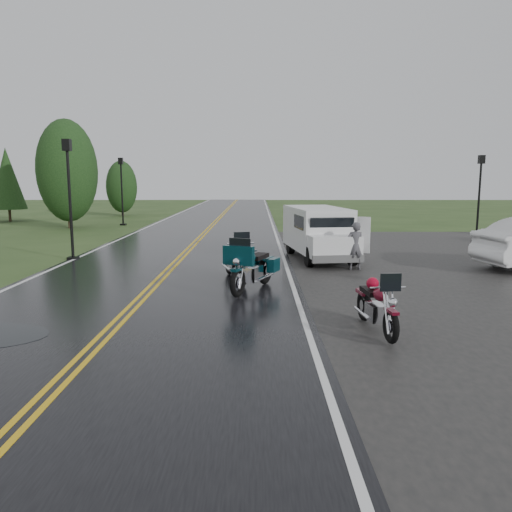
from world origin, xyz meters
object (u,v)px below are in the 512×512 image
at_px(motorcycle_silver, 243,262).
at_px(van_white, 310,239).
at_px(motorcycle_teal, 238,271).
at_px(person_at_van, 355,247).
at_px(lamp_post_near_left, 70,200).
at_px(motorcycle_red, 391,313).
at_px(lamp_post_far_right, 479,199).
at_px(lamp_post_far_left, 122,191).

distance_m(motorcycle_silver, van_white, 3.79).
bearing_deg(van_white, motorcycle_silver, -132.46).
height_order(motorcycle_teal, person_at_van, person_at_van).
distance_m(van_white, lamp_post_near_left, 8.71).
bearing_deg(person_at_van, lamp_post_near_left, -17.37).
height_order(motorcycle_red, motorcycle_silver, motorcycle_silver).
height_order(person_at_van, lamp_post_far_right, lamp_post_far_right).
bearing_deg(motorcycle_teal, lamp_post_far_right, 69.04).
bearing_deg(motorcycle_red, lamp_post_far_left, 109.17).
distance_m(motorcycle_red, lamp_post_near_left, 13.26).
xyz_separation_m(motorcycle_teal, motorcycle_silver, (0.09, 1.37, -0.01)).
distance_m(person_at_van, lamp_post_near_left, 10.19).
xyz_separation_m(motorcycle_red, motorcycle_silver, (-2.73, 4.80, 0.11)).
relative_size(motorcycle_teal, person_at_van, 1.60).
bearing_deg(lamp_post_far_left, motorcycle_silver, -66.13).
distance_m(motorcycle_red, motorcycle_teal, 4.44).
xyz_separation_m(motorcycle_teal, lamp_post_far_right, (10.64, 11.12, 1.29)).
xyz_separation_m(motorcycle_red, motorcycle_teal, (-2.82, 3.43, 0.12)).
bearing_deg(lamp_post_near_left, motorcycle_silver, -36.75).
xyz_separation_m(motorcycle_teal, person_at_van, (3.61, 3.97, 0.04)).
bearing_deg(motorcycle_red, person_at_van, 77.94).
height_order(motorcycle_red, lamp_post_far_right, lamp_post_far_right).
distance_m(van_white, lamp_post_far_left, 18.47).
bearing_deg(motorcycle_silver, motorcycle_teal, -108.71).
bearing_deg(motorcycle_teal, motorcycle_silver, 109.17).
height_order(lamp_post_far_left, lamp_post_far_right, lamp_post_far_left).
bearing_deg(lamp_post_far_right, motorcycle_teal, -133.73).
height_order(lamp_post_near_left, lamp_post_far_left, lamp_post_near_left).
distance_m(motorcycle_red, person_at_van, 7.45).
height_order(lamp_post_near_left, lamp_post_far_right, lamp_post_near_left).
bearing_deg(person_at_van, lamp_post_far_right, -139.70).
height_order(motorcycle_teal, lamp_post_far_right, lamp_post_far_right).
bearing_deg(motorcycle_teal, van_white, 86.61).
relative_size(motorcycle_teal, van_white, 0.50).
relative_size(van_white, lamp_post_near_left, 1.12).
relative_size(van_white, lamp_post_far_left, 1.14).
relative_size(lamp_post_far_left, lamp_post_far_right, 1.06).
relative_size(motorcycle_teal, motorcycle_silver, 1.02).
bearing_deg(lamp_post_far_right, lamp_post_near_left, -163.48).
bearing_deg(van_white, lamp_post_far_left, 115.61).
distance_m(lamp_post_far_left, lamp_post_far_right, 20.62).
xyz_separation_m(motorcycle_silver, person_at_van, (3.52, 2.60, 0.05)).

